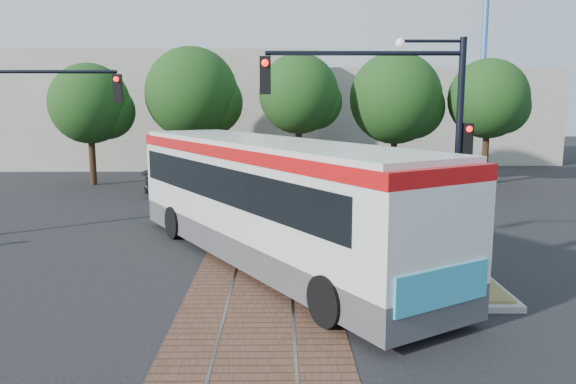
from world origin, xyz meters
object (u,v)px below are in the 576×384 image
Objects in this scene: traffic_island at (443,264)px; signal_pole_main at (412,119)px; signal_pole_left at (20,124)px; city_bus at (268,195)px; parked_car at (193,183)px.

signal_pole_main reaches higher than traffic_island.
city_bus is at bearing -22.22° from signal_pole_left.
parked_car is at bearing 60.01° from signal_pole_left.
signal_pole_left reaches higher than city_bus.
signal_pole_main is at bearing -145.91° from parked_car.
signal_pole_left is at bearing 159.64° from traffic_island.
signal_pole_left is 1.29× the size of parked_car.
city_bus is 9.35m from signal_pole_left.
signal_pole_left is at bearing 158.55° from signal_pole_main.
parked_car is (-7.66, 12.73, -3.48)m from signal_pole_main.
signal_pole_left reaches higher than parked_car.
city_bus is 2.13× the size of signal_pole_left.
traffic_island is at bearing -47.76° from city_bus.
traffic_island is 15.45m from parked_car.
parked_car is (4.57, 7.93, -3.19)m from signal_pole_left.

